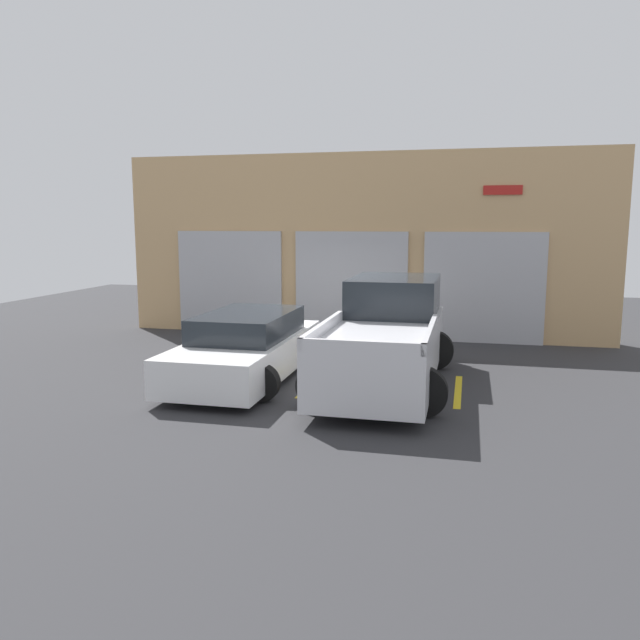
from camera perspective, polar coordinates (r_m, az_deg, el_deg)
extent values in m
plane|color=#2D2D30|center=(13.31, 1.26, -3.87)|extent=(28.00, 28.00, 0.00)
cube|color=tan|center=(16.23, 3.77, 6.78)|extent=(12.55, 0.60, 4.69)
cube|color=#ADADB2|center=(16.91, -8.24, 3.45)|extent=(2.90, 0.08, 2.72)
cube|color=#ADADB2|center=(16.00, 2.82, 3.22)|extent=(2.90, 0.08, 2.72)
cube|color=#ADADB2|center=(15.73, 14.71, 2.84)|extent=(2.90, 0.08, 2.72)
cube|color=#B21E19|center=(15.69, 16.37, 11.33)|extent=(0.90, 0.03, 0.22)
cube|color=silver|center=(11.25, 5.93, -2.74)|extent=(1.81, 5.21, 0.93)
cube|color=#1E2328|center=(12.53, 6.85, 2.26)|extent=(1.67, 2.34, 0.72)
cube|color=silver|center=(10.17, 0.25, -0.76)|extent=(0.08, 2.87, 0.18)
cube|color=silver|center=(9.92, 10.05, -1.14)|extent=(0.08, 2.87, 0.18)
cube|color=silver|center=(8.65, 3.74, -2.49)|extent=(1.81, 0.08, 0.18)
cylinder|color=black|center=(12.99, 3.36, -2.44)|extent=(0.78, 0.22, 0.78)
cylinder|color=black|center=(12.82, 10.40, -2.73)|extent=(0.78, 0.22, 0.78)
cylinder|color=black|center=(9.91, 0.06, -6.02)|extent=(0.78, 0.22, 0.78)
cylinder|color=black|center=(9.68, 9.34, -6.51)|extent=(0.78, 0.22, 0.78)
cube|color=white|center=(11.91, -6.72, -3.13)|extent=(1.74, 4.56, 0.66)
cube|color=#1E2328|center=(11.91, -6.58, -0.40)|extent=(1.53, 2.51, 0.46)
cylinder|color=black|center=(13.50, -7.69, -2.39)|extent=(0.63, 0.22, 0.63)
cylinder|color=black|center=(13.04, -1.42, -2.72)|extent=(0.63, 0.22, 0.63)
cylinder|color=black|center=(10.98, -13.01, -5.17)|extent=(0.63, 0.22, 0.63)
cylinder|color=black|center=(10.40, -5.43, -5.76)|extent=(0.63, 0.22, 0.63)
cube|color=gold|center=(12.52, -12.35, -4.87)|extent=(0.12, 2.20, 0.01)
cube|color=gold|center=(11.64, -0.57, -5.71)|extent=(0.12, 2.20, 0.01)
cube|color=gold|center=(11.32, 12.51, -6.35)|extent=(0.12, 2.20, 0.01)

